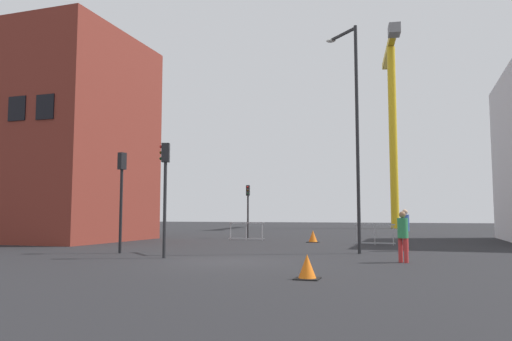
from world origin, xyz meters
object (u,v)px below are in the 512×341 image
(traffic_light_verge, at_px, (122,185))
(pedestrian_walking, at_px, (403,233))
(construction_crane, at_px, (392,104))
(traffic_light_median, at_px, (248,202))
(pedestrian_waiting, at_px, (405,227))
(traffic_cone_by_barrier, at_px, (313,237))
(streetlamp_tall, at_px, (354,121))
(traffic_cone_orange, at_px, (307,268))
(traffic_light_corner, at_px, (165,181))

(traffic_light_verge, relative_size, pedestrian_walking, 2.46)
(construction_crane, xyz_separation_m, traffic_light_median, (-8.42, -26.37, -11.78))
(traffic_light_median, relative_size, pedestrian_walking, 2.11)
(pedestrian_waiting, relative_size, traffic_cone_by_barrier, 2.64)
(traffic_light_median, distance_m, traffic_light_verge, 13.56)
(construction_crane, height_order, streetlamp_tall, construction_crane)
(traffic_light_median, bearing_deg, traffic_light_verge, -93.56)
(pedestrian_walking, relative_size, traffic_cone_orange, 2.77)
(construction_crane, bearing_deg, pedestrian_walking, -87.48)
(traffic_light_corner, height_order, traffic_cone_orange, traffic_light_corner)
(pedestrian_waiting, relative_size, traffic_cone_orange, 2.97)
(traffic_cone_by_barrier, bearing_deg, construction_crane, 83.63)
(streetlamp_tall, xyz_separation_m, traffic_cone_orange, (-0.24, -8.38, -5.14))
(traffic_light_corner, height_order, pedestrian_walking, traffic_light_corner)
(construction_crane, relative_size, traffic_cone_by_barrier, 32.10)
(traffic_cone_orange, bearing_deg, pedestrian_waiting, 78.23)
(construction_crane, xyz_separation_m, streetlamp_tall, (-0.13, -37.00, -8.74))
(traffic_light_verge, xyz_separation_m, traffic_cone_by_barrier, (5.92, 10.03, -2.44))
(traffic_light_corner, bearing_deg, traffic_cone_orange, -33.50)
(streetlamp_tall, relative_size, pedestrian_waiting, 5.27)
(construction_crane, distance_m, streetlamp_tall, 38.02)
(traffic_light_verge, height_order, traffic_cone_by_barrier, traffic_light_verge)
(traffic_cone_by_barrier, bearing_deg, traffic_light_corner, -105.42)
(pedestrian_walking, xyz_separation_m, traffic_cone_orange, (-2.14, -4.99, -0.69))
(traffic_light_corner, xyz_separation_m, traffic_cone_orange, (6.13, -4.06, -2.52))
(streetlamp_tall, height_order, traffic_light_corner, streetlamp_tall)
(traffic_light_verge, bearing_deg, traffic_light_corner, -27.12)
(streetlamp_tall, bearing_deg, construction_crane, 89.81)
(traffic_light_verge, xyz_separation_m, pedestrian_waiting, (11.02, 4.71, -1.71))
(traffic_light_corner, distance_m, traffic_cone_by_barrier, 12.13)
(streetlamp_tall, bearing_deg, pedestrian_walking, -60.75)
(traffic_light_corner, relative_size, traffic_cone_by_barrier, 6.16)
(streetlamp_tall, distance_m, traffic_light_median, 13.82)
(traffic_light_verge, height_order, pedestrian_waiting, traffic_light_verge)
(traffic_light_median, distance_m, traffic_cone_orange, 20.75)
(pedestrian_walking, xyz_separation_m, pedestrian_waiting, (-0.02, 5.20, 0.08))
(traffic_cone_orange, bearing_deg, traffic_cone_by_barrier, 100.86)
(streetlamp_tall, distance_m, pedestrian_waiting, 5.09)
(traffic_light_verge, distance_m, pedestrian_waiting, 12.10)
(construction_crane, relative_size, pedestrian_walking, 13.05)
(streetlamp_tall, xyz_separation_m, traffic_light_verge, (-9.14, -2.91, -2.67))
(traffic_light_corner, bearing_deg, traffic_light_verge, 152.88)
(traffic_light_verge, xyz_separation_m, pedestrian_walking, (11.04, -0.49, -1.78))
(pedestrian_waiting, bearing_deg, traffic_light_verge, -156.87)
(traffic_cone_orange, bearing_deg, pedestrian_walking, 66.81)
(construction_crane, height_order, traffic_light_median, construction_crane)
(pedestrian_walking, bearing_deg, construction_crane, 92.52)
(pedestrian_waiting, height_order, traffic_cone_by_barrier, pedestrian_waiting)
(traffic_light_verge, xyz_separation_m, traffic_cone_orange, (8.90, -5.48, -2.47))
(traffic_light_corner, bearing_deg, traffic_cone_by_barrier, 74.58)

